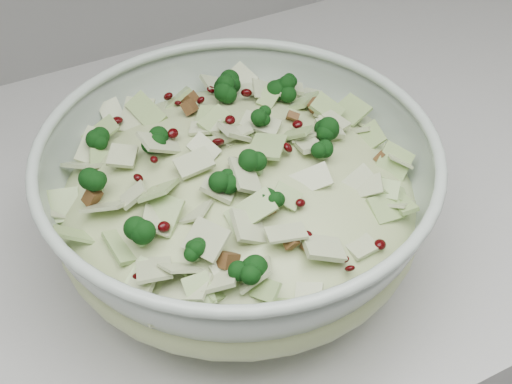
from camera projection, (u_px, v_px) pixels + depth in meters
counter at (384, 340)px, 1.12m from camera, size 3.60×0.60×0.90m
mixing_bowl at (239, 203)px, 0.60m from camera, size 0.34×0.34×0.13m
salad at (238, 185)px, 0.58m from camera, size 0.38×0.38×0.13m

